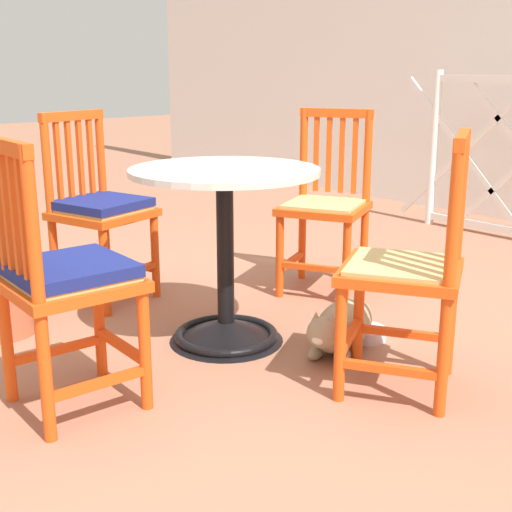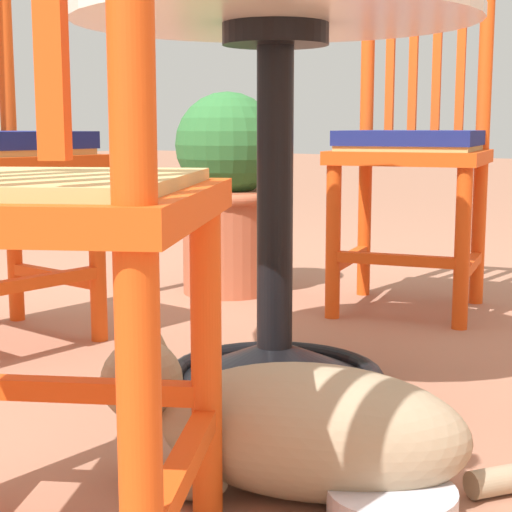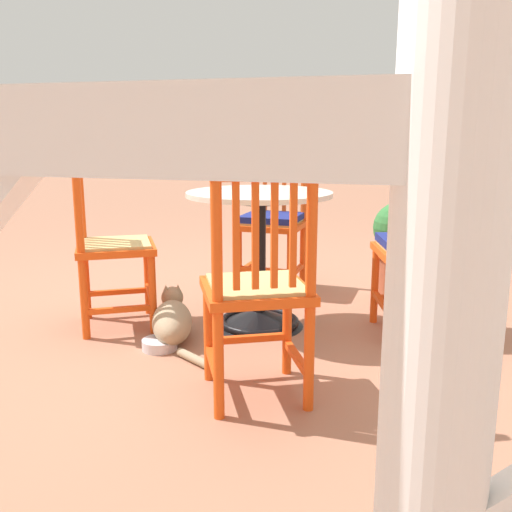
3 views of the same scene
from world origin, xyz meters
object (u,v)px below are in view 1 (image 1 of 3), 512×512
orange_chair_at_corner (326,207)px  tabby_cat (340,328)px  orange_chair_near_fence (100,211)px  orange_chair_by_planter (409,272)px  orange_chair_tucked_in (64,280)px  cafe_table (226,276)px  pet_water_bowl (366,333)px

orange_chair_at_corner → tabby_cat: (0.59, -0.53, -0.34)m
orange_chair_at_corner → orange_chair_near_fence: 1.11m
orange_chair_by_planter → tabby_cat: 0.52m
orange_chair_at_corner → orange_chair_near_fence: same height
orange_chair_near_fence → orange_chair_tucked_in: (0.93, -0.64, 0.00)m
cafe_table → orange_chair_by_planter: bearing=15.0°
cafe_table → tabby_cat: bearing=37.2°
orange_chair_at_corner → orange_chair_tucked_in: (0.32, -1.57, 0.01)m
orange_chair_at_corner → tabby_cat: orange_chair_at_corner is taller
orange_chair_near_fence → orange_chair_by_planter: (1.59, 0.32, -0.01)m
orange_chair_tucked_in → tabby_cat: 1.14m
cafe_table → orange_chair_at_corner: size_ratio=0.83×
cafe_table → orange_chair_at_corner: orange_chair_at_corner is taller
orange_chair_near_fence → orange_chair_by_planter: same height
orange_chair_tucked_in → orange_chair_by_planter: bearing=55.8°
orange_chair_at_corner → orange_chair_tucked_in: size_ratio=1.00×
orange_chair_near_fence → pet_water_bowl: orange_chair_near_fence is taller
cafe_table → orange_chair_near_fence: 0.85m
cafe_table → orange_chair_tucked_in: bearing=-81.7°
pet_water_bowl → tabby_cat: bearing=-88.8°
tabby_cat → orange_chair_near_fence: bearing=-161.4°
orange_chair_near_fence → tabby_cat: size_ratio=1.47×
cafe_table → orange_chair_tucked_in: size_ratio=0.83×
orange_chair_by_planter → tabby_cat: size_ratio=1.47×
orange_chair_near_fence → pet_water_bowl: bearing=25.5°
orange_chair_tucked_in → pet_water_bowl: bearing=77.6°
orange_chair_tucked_in → tabby_cat: (0.27, 1.05, -0.35)m
orange_chair_near_fence → pet_water_bowl: (1.20, 0.57, -0.42)m
orange_chair_by_planter → pet_water_bowl: 0.62m
orange_chair_by_planter → cafe_table: bearing=-165.0°
cafe_table → orange_chair_by_planter: size_ratio=0.83×
orange_chair_tucked_in → orange_chair_at_corner: bearing=101.6°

